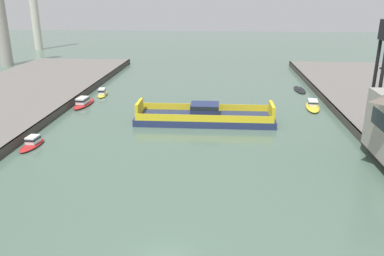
% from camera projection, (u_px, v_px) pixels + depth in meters
% --- Properties ---
extents(chain_ferry, '(22.31, 6.62, 3.30)m').
position_uv_depth(chain_ferry, '(205.00, 116.00, 62.53)').
color(chain_ferry, navy).
rests_on(chain_ferry, ground).
extents(moored_boat_near_left, '(2.32, 5.46, 1.39)m').
position_uv_depth(moored_boat_near_left, '(32.00, 143.00, 52.70)').
color(moored_boat_near_left, red).
rests_on(moored_boat_near_left, ground).
extents(moored_boat_mid_left, '(2.86, 7.84, 1.64)m').
position_uv_depth(moored_boat_mid_left, '(83.00, 102.00, 72.10)').
color(moored_boat_mid_left, red).
rests_on(moored_boat_mid_left, ground).
extents(moored_boat_mid_right, '(2.56, 5.69, 1.54)m').
position_uv_depth(moored_boat_mid_right, '(102.00, 93.00, 79.19)').
color(moored_boat_mid_right, yellow).
rests_on(moored_boat_mid_right, ground).
extents(moored_boat_far_left, '(2.35, 7.09, 0.87)m').
position_uv_depth(moored_boat_far_left, '(300.00, 90.00, 83.50)').
color(moored_boat_far_left, black).
rests_on(moored_boat_far_left, ground).
extents(moored_boat_far_right, '(3.33, 7.93, 1.40)m').
position_uv_depth(moored_boat_far_right, '(313.00, 105.00, 70.62)').
color(moored_boat_far_right, yellow).
rests_on(moored_boat_far_right, ground).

